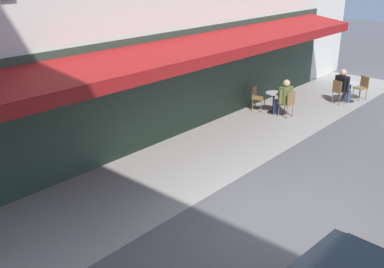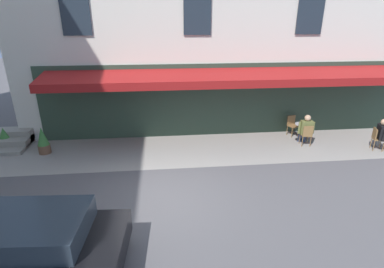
% 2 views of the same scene
% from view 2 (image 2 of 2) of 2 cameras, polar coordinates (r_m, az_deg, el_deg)
% --- Properties ---
extents(ground_plane, '(70.00, 70.00, 0.00)m').
position_cam_2_polar(ground_plane, '(9.04, -6.09, -12.18)').
color(ground_plane, '#565456').
extents(sidewalk_cafe_terrace, '(20.50, 3.20, 0.01)m').
position_cam_2_polar(sidewalk_cafe_terrace, '(12.41, 9.03, -2.51)').
color(sidewalk_cafe_terrace, gray).
rests_on(sidewalk_cafe_terrace, ground_plane).
extents(back_alley_steps, '(2.40, 1.75, 0.60)m').
position_cam_2_polar(back_alley_steps, '(14.68, -32.92, -1.00)').
color(back_alley_steps, gray).
rests_on(back_alley_steps, ground_plane).
extents(cafe_table_near_entrance, '(0.60, 0.60, 0.75)m').
position_cam_2_polar(cafe_table_near_entrance, '(13.63, 20.36, 0.81)').
color(cafe_table_near_entrance, black).
rests_on(cafe_table_near_entrance, ground_plane).
extents(cafe_chair_wicker_facing_street, '(0.45, 0.45, 0.91)m').
position_cam_2_polar(cafe_chair_wicker_facing_street, '(13.06, 21.25, 0.06)').
color(cafe_chair_wicker_facing_street, olive).
rests_on(cafe_chair_wicker_facing_street, ground_plane).
extents(cafe_chair_wicker_back_row, '(0.49, 0.49, 0.91)m').
position_cam_2_polar(cafe_chair_wicker_back_row, '(14.06, 18.77, 1.88)').
color(cafe_chair_wicker_back_row, olive).
rests_on(cafe_chair_wicker_back_row, ground_plane).
extents(cafe_chair_wicker_corner_left, '(0.51, 0.51, 0.91)m').
position_cam_2_polar(cafe_chair_wicker_corner_left, '(13.95, 32.03, -0.50)').
color(cafe_chair_wicker_corner_left, olive).
rests_on(cafe_chair_wicker_corner_left, ground_plane).
extents(seated_patron_in_olive, '(0.66, 0.58, 1.31)m').
position_cam_2_polar(seated_patron_in_olive, '(13.19, 21.04, 1.02)').
color(seated_patron_in_olive, navy).
rests_on(seated_patron_in_olive, ground_plane).
extents(seated_companion_in_black, '(0.63, 0.65, 1.32)m').
position_cam_2_polar(seated_companion_in_black, '(13.98, 32.99, 0.03)').
color(seated_companion_in_black, navy).
rests_on(seated_companion_in_black, ground_plane).
extents(potted_plant_under_sign, '(0.46, 0.46, 1.08)m').
position_cam_2_polar(potted_plant_under_sign, '(12.91, -26.79, -1.17)').
color(potted_plant_under_sign, brown).
rests_on(potted_plant_under_sign, ground_plane).
extents(potted_plant_by_steps, '(0.45, 0.45, 0.82)m').
position_cam_2_polar(potted_plant_by_steps, '(14.45, -32.43, -0.54)').
color(potted_plant_by_steps, '#4C4C51').
rests_on(potted_plant_by_steps, ground_plane).
extents(parked_car_black, '(4.41, 2.08, 1.33)m').
position_cam_2_polar(parked_car_black, '(7.30, -30.06, -17.81)').
color(parked_car_black, black).
rests_on(parked_car_black, ground_plane).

